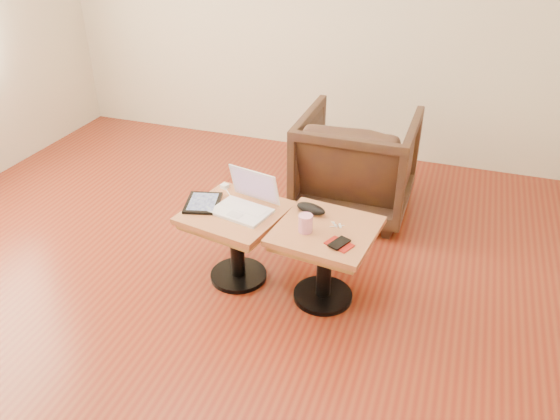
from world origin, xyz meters
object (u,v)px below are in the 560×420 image
(side_table_left, at_px, (236,228))
(laptop, at_px, (246,203))
(armchair, at_px, (356,163))
(side_table_right, at_px, (325,247))
(striped_cup, at_px, (306,223))

(side_table_left, bearing_deg, laptop, 39.23)
(armchair, bearing_deg, laptop, 68.10)
(side_table_left, distance_m, side_table_right, 0.50)
(striped_cup, xyz_separation_m, armchair, (0.03, 1.07, -0.15))
(side_table_right, relative_size, armchair, 0.72)
(striped_cup, distance_m, armchair, 1.08)
(side_table_right, bearing_deg, striped_cup, -140.41)
(side_table_right, height_order, laptop, laptop)
(side_table_left, bearing_deg, armchair, 76.68)
(striped_cup, bearing_deg, side_table_left, 169.77)
(side_table_left, distance_m, armchair, 1.09)
(side_table_right, height_order, striped_cup, striped_cup)
(side_table_left, height_order, side_table_right, same)
(laptop, xyz_separation_m, armchair, (0.39, 0.97, -0.14))
(laptop, bearing_deg, armchair, 80.54)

